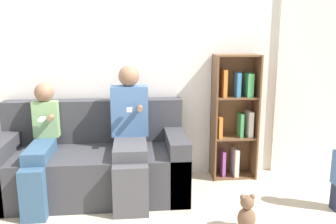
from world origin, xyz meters
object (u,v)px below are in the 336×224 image
object	(u,v)px
child_seated	(40,144)
teddy_bear	(247,213)
adult_seated	(130,132)
couch	(93,163)
bookshelf	(234,118)

from	to	relation	value
child_seated	teddy_bear	bearing A→B (deg)	-20.62
child_seated	adult_seated	bearing A→B (deg)	2.54
child_seated	teddy_bear	world-z (taller)	child_seated
couch	child_seated	distance (m)	0.55
adult_seated	child_seated	bearing A→B (deg)	-177.46
adult_seated	teddy_bear	bearing A→B (deg)	-36.69
couch	adult_seated	xyz separation A→B (m)	(0.38, -0.13, 0.35)
adult_seated	teddy_bear	world-z (taller)	adult_seated
child_seated	bookshelf	world-z (taller)	bookshelf
couch	adult_seated	size ratio (longest dim) A/B	1.45
adult_seated	bookshelf	xyz separation A→B (m)	(1.15, 0.44, 0.02)
teddy_bear	couch	bearing A→B (deg)	147.81
adult_seated	bookshelf	size ratio (longest dim) A/B	0.93
adult_seated	child_seated	size ratio (longest dim) A/B	1.15
bookshelf	adult_seated	bearing A→B (deg)	-159.14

